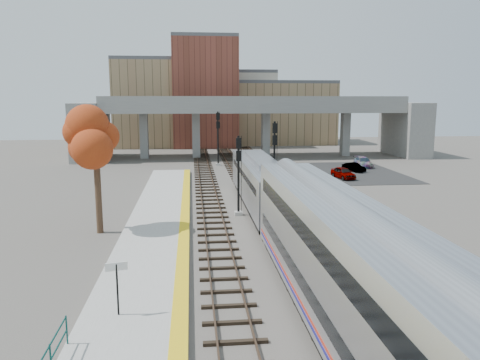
{
  "coord_description": "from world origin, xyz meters",
  "views": [
    {
      "loc": [
        -4.75,
        -28.43,
        9.25
      ],
      "look_at": [
        -0.77,
        9.73,
        2.5
      ],
      "focal_mm": 35.0,
      "sensor_mm": 36.0,
      "label": 1
    }
  ],
  "objects_px": {
    "signal_mast_near": "(239,178)",
    "signal_mast_mid": "(274,160)",
    "signal_mast_far": "(218,139)",
    "car_c": "(363,162)",
    "car_a": "(343,173)",
    "car_b": "(354,167)",
    "coach": "(351,276)",
    "tree": "(95,138)",
    "locomotive": "(261,182)"
  },
  "relations": [
    {
      "from": "signal_mast_mid",
      "to": "car_c",
      "type": "height_order",
      "value": "signal_mast_mid"
    },
    {
      "from": "locomotive",
      "to": "coach",
      "type": "relative_size",
      "value": 0.76
    },
    {
      "from": "coach",
      "to": "car_a",
      "type": "height_order",
      "value": "coach"
    },
    {
      "from": "locomotive",
      "to": "car_b",
      "type": "height_order",
      "value": "locomotive"
    },
    {
      "from": "coach",
      "to": "car_b",
      "type": "height_order",
      "value": "coach"
    },
    {
      "from": "coach",
      "to": "signal_mast_near",
      "type": "xyz_separation_m",
      "value": [
        -2.1,
        20.31,
        0.21
      ]
    },
    {
      "from": "locomotive",
      "to": "signal_mast_far",
      "type": "bearing_deg",
      "value": 94.67
    },
    {
      "from": "signal_mast_far",
      "to": "car_c",
      "type": "bearing_deg",
      "value": -10.34
    },
    {
      "from": "locomotive",
      "to": "signal_mast_far",
      "type": "xyz_separation_m",
      "value": [
        -2.1,
        25.71,
        1.47
      ]
    },
    {
      "from": "locomotive",
      "to": "car_b",
      "type": "relative_size",
      "value": 5.72
    },
    {
      "from": "coach",
      "to": "tree",
      "type": "distance_m",
      "value": 20.83
    },
    {
      "from": "locomotive",
      "to": "tree",
      "type": "xyz_separation_m",
      "value": [
        -12.17,
        -6.14,
        4.32
      ]
    },
    {
      "from": "signal_mast_far",
      "to": "car_b",
      "type": "bearing_deg",
      "value": -23.66
    },
    {
      "from": "signal_mast_mid",
      "to": "car_a",
      "type": "bearing_deg",
      "value": 42.11
    },
    {
      "from": "locomotive",
      "to": "car_a",
      "type": "height_order",
      "value": "locomotive"
    },
    {
      "from": "car_a",
      "to": "car_c",
      "type": "bearing_deg",
      "value": 46.39
    },
    {
      "from": "signal_mast_far",
      "to": "car_a",
      "type": "xyz_separation_m",
      "value": [
        13.78,
        -12.27,
        -3.05
      ]
    },
    {
      "from": "signal_mast_far",
      "to": "car_a",
      "type": "bearing_deg",
      "value": -41.67
    },
    {
      "from": "car_a",
      "to": "car_b",
      "type": "distance_m",
      "value": 5.76
    },
    {
      "from": "tree",
      "to": "car_b",
      "type": "height_order",
      "value": "tree"
    },
    {
      "from": "coach",
      "to": "signal_mast_mid",
      "type": "relative_size",
      "value": 3.52
    },
    {
      "from": "signal_mast_mid",
      "to": "car_a",
      "type": "height_order",
      "value": "signal_mast_mid"
    },
    {
      "from": "signal_mast_mid",
      "to": "car_c",
      "type": "xyz_separation_m",
      "value": [
        15.34,
        17.47,
        -2.84
      ]
    },
    {
      "from": "signal_mast_far",
      "to": "tree",
      "type": "bearing_deg",
      "value": -107.56
    },
    {
      "from": "signal_mast_mid",
      "to": "car_a",
      "type": "distance_m",
      "value": 13.35
    },
    {
      "from": "signal_mast_near",
      "to": "car_b",
      "type": "xyz_separation_m",
      "value": [
        16.78,
        20.66,
        -2.42
      ]
    },
    {
      "from": "signal_mast_far",
      "to": "car_a",
      "type": "distance_m",
      "value": 18.7
    },
    {
      "from": "car_b",
      "to": "car_c",
      "type": "distance_m",
      "value": 4.65
    },
    {
      "from": "signal_mast_mid",
      "to": "car_b",
      "type": "height_order",
      "value": "signal_mast_mid"
    },
    {
      "from": "coach",
      "to": "car_a",
      "type": "distance_m",
      "value": 37.95
    },
    {
      "from": "coach",
      "to": "signal_mast_mid",
      "type": "height_order",
      "value": "signal_mast_mid"
    },
    {
      "from": "tree",
      "to": "car_c",
      "type": "bearing_deg",
      "value": 43.79
    },
    {
      "from": "tree",
      "to": "car_a",
      "type": "bearing_deg",
      "value": 39.38
    },
    {
      "from": "car_a",
      "to": "signal_mast_mid",
      "type": "bearing_deg",
      "value": -148.51
    },
    {
      "from": "car_a",
      "to": "car_c",
      "type": "distance_m",
      "value": 10.4
    },
    {
      "from": "tree",
      "to": "car_c",
      "type": "xyz_separation_m",
      "value": [
        29.52,
        28.3,
        -5.91
      ]
    },
    {
      "from": "car_b",
      "to": "car_c",
      "type": "relative_size",
      "value": 0.74
    },
    {
      "from": "locomotive",
      "to": "coach",
      "type": "distance_m",
      "value": 22.61
    },
    {
      "from": "signal_mast_near",
      "to": "car_c",
      "type": "distance_m",
      "value": 31.33
    },
    {
      "from": "locomotive",
      "to": "car_c",
      "type": "relative_size",
      "value": 4.24
    },
    {
      "from": "car_c",
      "to": "locomotive",
      "type": "bearing_deg",
      "value": -124.13
    },
    {
      "from": "signal_mast_near",
      "to": "signal_mast_far",
      "type": "relative_size",
      "value": 0.86
    },
    {
      "from": "signal_mast_near",
      "to": "signal_mast_mid",
      "type": "bearing_deg",
      "value": 59.61
    },
    {
      "from": "coach",
      "to": "car_c",
      "type": "distance_m",
      "value": 48.06
    },
    {
      "from": "signal_mast_mid",
      "to": "signal_mast_near",
      "type": "bearing_deg",
      "value": -120.39
    },
    {
      "from": "coach",
      "to": "signal_mast_far",
      "type": "xyz_separation_m",
      "value": [
        -2.1,
        48.32,
        0.95
      ]
    },
    {
      "from": "signal_mast_near",
      "to": "car_b",
      "type": "bearing_deg",
      "value": 50.91
    },
    {
      "from": "signal_mast_mid",
      "to": "tree",
      "type": "relative_size",
      "value": 0.8
    },
    {
      "from": "car_a",
      "to": "car_b",
      "type": "relative_size",
      "value": 1.16
    },
    {
      "from": "car_a",
      "to": "car_b",
      "type": "bearing_deg",
      "value": 47.97
    }
  ]
}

